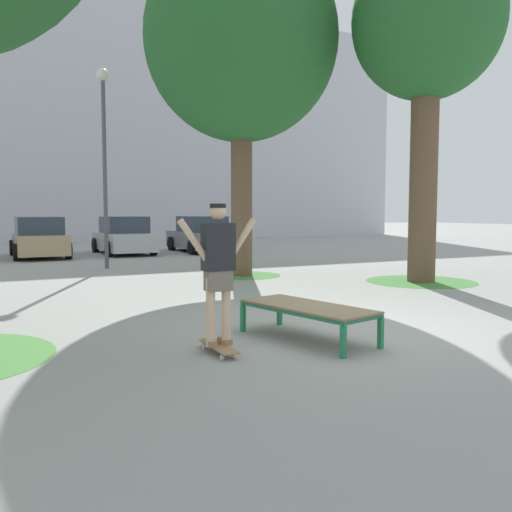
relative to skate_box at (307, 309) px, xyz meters
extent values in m
plane|color=#999993|center=(0.75, 0.25, -0.41)|extent=(120.00, 120.00, 0.00)
cube|color=silver|center=(3.83, 27.71, 6.65)|extent=(38.33, 4.00, 14.12)
cube|color=#237A4C|center=(-0.55, 0.81, -0.22)|extent=(0.07, 0.07, 0.38)
cube|color=#237A4C|center=(0.13, 0.98, -0.22)|extent=(0.07, 0.07, 0.38)
cube|color=#237A4C|center=(-0.13, -0.98, -0.22)|extent=(0.07, 0.07, 0.38)
cube|color=#237A4C|center=(0.55, -0.81, -0.22)|extent=(0.07, 0.07, 0.38)
cylinder|color=#237A4C|center=(-0.34, -0.08, -0.01)|extent=(0.49, 1.86, 0.05)
cylinder|color=#237A4C|center=(0.34, 0.08, -0.01)|extent=(0.49, 1.86, 0.05)
cylinder|color=#237A4C|center=(-0.21, 0.90, -0.01)|extent=(0.75, 0.22, 0.05)
cylinder|color=#237A4C|center=(0.21, -0.90, -0.01)|extent=(0.75, 0.22, 0.05)
cube|color=#847051|center=(0.00, 0.00, 0.03)|extent=(1.18, 2.02, 0.03)
cube|color=#9E754C|center=(-1.32, -0.12, -0.33)|extent=(0.20, 0.80, 0.02)
cylinder|color=silver|center=(-1.39, 0.16, -0.39)|extent=(0.03, 0.06, 0.06)
cylinder|color=silver|center=(-1.24, 0.16, -0.39)|extent=(0.03, 0.06, 0.06)
cylinder|color=silver|center=(-1.39, -0.40, -0.39)|extent=(0.03, 0.06, 0.06)
cylinder|color=silver|center=(-1.24, -0.40, -0.39)|extent=(0.03, 0.06, 0.06)
cylinder|color=beige|center=(-1.42, -0.12, 0.09)|extent=(0.11, 0.11, 0.82)
cube|color=#99704C|center=(-1.42, -0.07, -0.29)|extent=(0.10, 0.24, 0.07)
cylinder|color=beige|center=(-1.22, -0.12, 0.09)|extent=(0.11, 0.11, 0.82)
cube|color=#99704C|center=(-1.22, -0.07, -0.29)|extent=(0.10, 0.24, 0.07)
cube|color=#756B5B|center=(-1.32, -0.12, 0.46)|extent=(0.30, 0.20, 0.24)
cube|color=#232328|center=(-1.32, -0.12, 0.86)|extent=(0.36, 0.22, 0.56)
cylinder|color=beige|center=(-1.62, -0.12, 0.94)|extent=(0.40, 0.08, 0.52)
cylinder|color=beige|center=(-1.02, -0.12, 0.94)|extent=(0.40, 0.08, 0.52)
sphere|color=beige|center=(-1.32, -0.12, 1.27)|extent=(0.20, 0.20, 0.20)
cylinder|color=black|center=(-1.32, -0.12, 1.34)|extent=(0.19, 0.19, 0.05)
cylinder|color=brown|center=(5.65, 3.83, 1.92)|extent=(0.65, 0.65, 4.66)
ellipsoid|color=#235B28|center=(5.65, 3.83, 5.74)|extent=(3.51, 3.51, 3.68)
cylinder|color=#47893D|center=(5.65, 3.83, -0.41)|extent=(2.63, 2.63, 0.01)
cylinder|color=brown|center=(2.32, 6.93, 1.59)|extent=(0.56, 0.56, 4.00)
ellipsoid|color=#235B28|center=(2.32, 6.93, 5.70)|extent=(4.97, 4.97, 5.22)
cylinder|color=#47893D|center=(2.32, 6.93, -0.41)|extent=(2.06, 2.06, 0.01)
cube|color=tan|center=(-1.92, 15.62, 0.10)|extent=(1.70, 4.20, 0.70)
cube|color=#2D3847|center=(-1.92, 15.47, 0.77)|extent=(1.56, 2.10, 0.64)
cylinder|color=black|center=(-2.77, 16.93, -0.11)|extent=(0.22, 0.60, 0.60)
cylinder|color=black|center=(-1.07, 16.93, -0.11)|extent=(0.22, 0.60, 0.60)
cylinder|color=black|center=(-2.77, 14.32, -0.11)|extent=(0.22, 0.60, 0.60)
cylinder|color=black|center=(-1.07, 14.32, -0.11)|extent=(0.22, 0.60, 0.60)
cube|color=#B7BABF|center=(1.25, 15.85, 0.10)|extent=(1.73, 4.21, 0.70)
cube|color=#2D3847|center=(1.26, 15.70, 0.77)|extent=(1.57, 2.11, 0.64)
cylinder|color=black|center=(0.40, 17.14, -0.11)|extent=(0.22, 0.60, 0.60)
cylinder|color=black|center=(2.10, 17.15, -0.11)|extent=(0.22, 0.60, 0.60)
cylinder|color=black|center=(0.41, 14.54, -0.11)|extent=(0.22, 0.60, 0.60)
cylinder|color=black|center=(2.11, 14.55, -0.11)|extent=(0.22, 0.60, 0.60)
cube|color=slate|center=(4.43, 15.46, 0.10)|extent=(1.71, 4.20, 0.70)
cube|color=#2D3847|center=(4.43, 15.31, 0.77)|extent=(1.56, 2.10, 0.64)
cylinder|color=black|center=(3.58, 16.76, -0.11)|extent=(0.22, 0.60, 0.60)
cylinder|color=black|center=(5.28, 16.76, -0.11)|extent=(0.22, 0.60, 0.60)
cylinder|color=black|center=(3.58, 14.16, -0.11)|extent=(0.22, 0.60, 0.60)
cylinder|color=black|center=(5.28, 14.16, -0.11)|extent=(0.22, 0.60, 0.60)
cylinder|color=#4C4C51|center=(-0.51, 10.35, 2.34)|extent=(0.12, 0.12, 5.50)
sphere|color=silver|center=(-0.51, 10.35, 5.24)|extent=(0.36, 0.36, 0.36)
camera|label=1|loc=(-3.78, -5.98, 1.27)|focal=37.98mm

